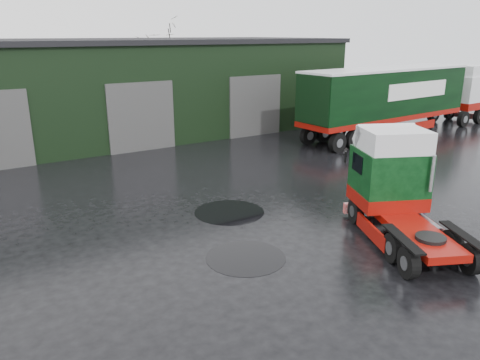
% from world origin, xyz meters
% --- Properties ---
extents(ground, '(100.00, 100.00, 0.00)m').
position_xyz_m(ground, '(0.00, 0.00, 0.00)').
color(ground, black).
extents(warehouse, '(32.40, 12.40, 6.30)m').
position_xyz_m(warehouse, '(2.00, 20.00, 3.16)').
color(warehouse, black).
rests_on(warehouse, ground).
extents(hero_tractor, '(4.68, 6.34, 3.63)m').
position_xyz_m(hero_tractor, '(4.50, -3.00, 1.81)').
color(hero_tractor, black).
rests_on(hero_tractor, ground).
extents(lorry_right, '(17.55, 4.01, 4.57)m').
position_xyz_m(lorry_right, '(17.00, 9.00, 2.29)').
color(lorry_right, silver).
rests_on(lorry_right, ground).
extents(wash_bucket, '(0.44, 0.44, 0.33)m').
position_xyz_m(wash_bucket, '(7.57, -1.26, 0.17)').
color(wash_bucket, '#081EB5').
rests_on(wash_bucket, ground).
extents(tree_back_b, '(4.40, 4.40, 7.50)m').
position_xyz_m(tree_back_b, '(10.00, 30.00, 3.75)').
color(tree_back_b, black).
rests_on(tree_back_b, ground).
extents(puddle_0, '(2.51, 2.51, 0.01)m').
position_xyz_m(puddle_0, '(-0.45, -0.95, 0.00)').
color(puddle_0, black).
rests_on(puddle_0, ground).
extents(puddle_1, '(2.73, 2.73, 0.01)m').
position_xyz_m(puddle_1, '(1.12, 2.64, 0.00)').
color(puddle_1, black).
rests_on(puddle_1, ground).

